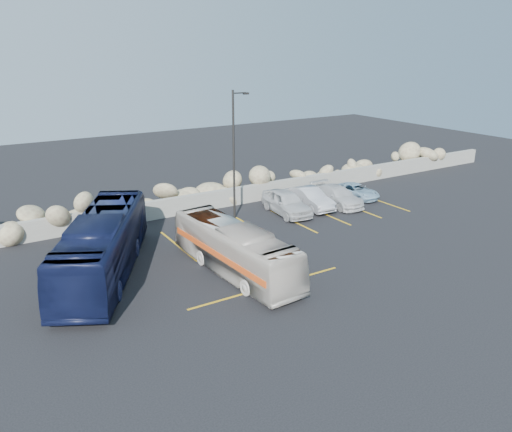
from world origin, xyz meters
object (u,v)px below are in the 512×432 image
lamppost (234,152)px  car_d (356,191)px  tour_coach (103,245)px  car_c (337,196)px  car_a (286,202)px  vintage_bus (235,249)px  car_b (310,198)px

lamppost → car_d: (9.65, -0.69, -3.79)m
lamppost → tour_coach: size_ratio=0.75×
lamppost → car_c: lamppost is taller
lamppost → car_a: bearing=-17.0°
car_c → car_a: bearing=178.5°
tour_coach → car_a: size_ratio=2.37×
car_d → tour_coach: bearing=-175.4°
car_d → car_a: bearing=177.6°
vintage_bus → car_c: (11.41, 5.85, -0.56)m
tour_coach → car_b: (14.74, 3.13, -0.80)m
car_a → car_d: bearing=8.6°
car_a → car_c: 4.09m
tour_coach → car_a: 13.07m
vintage_bus → car_d: vintage_bus is taller
car_c → car_b: bearing=170.4°
car_a → car_c: bearing=1.9°
vintage_bus → tour_coach: (-5.38, 3.15, 0.27)m
lamppost → tour_coach: bearing=-157.1°
car_b → car_c: bearing=-9.5°
vintage_bus → car_d: (13.70, 6.44, -0.70)m
car_d → car_c: bearing=-170.8°
tour_coach → car_c: 17.02m
car_b → car_d: 4.34m
tour_coach → car_a: (12.71, 2.97, -0.72)m
vintage_bus → car_a: (7.33, 6.13, -0.44)m
tour_coach → car_b: bearing=39.8°
lamppost → tour_coach: (-9.43, -3.98, -2.81)m
lamppost → vintage_bus: bearing=-119.6°
lamppost → car_d: 10.39m
tour_coach → lamppost: bearing=50.7°
lamppost → car_b: bearing=-9.1°
car_a → car_c: size_ratio=1.00×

